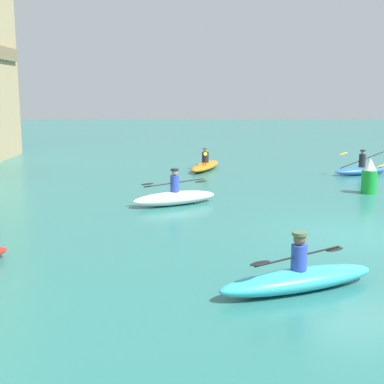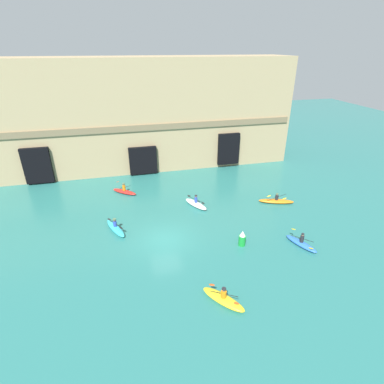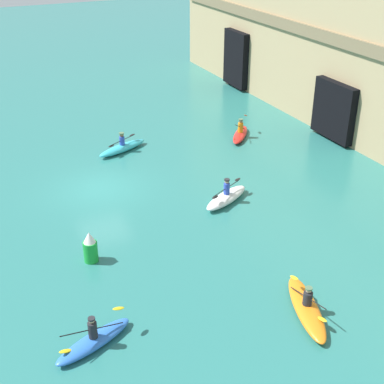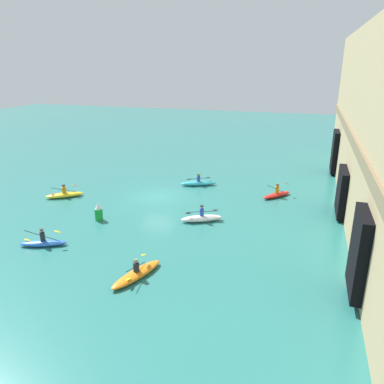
% 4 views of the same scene
% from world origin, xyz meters
% --- Properties ---
extents(ground_plane, '(120.00, 120.00, 0.00)m').
position_xyz_m(ground_plane, '(0.00, 0.00, 0.00)').
color(ground_plane, '#28706B').
extents(cliff_bluff, '(39.79, 6.85, 13.24)m').
position_xyz_m(cliff_bluff, '(-1.04, 17.78, 6.59)').
color(cliff_bluff, tan).
rests_on(cliff_bluff, ground).
extents(kayak_white, '(2.06, 3.00, 1.20)m').
position_xyz_m(kayak_white, '(3.87, 4.99, 0.26)').
color(kayak_white, white).
rests_on(kayak_white, ground).
extents(kayak_red, '(2.71, 2.42, 1.23)m').
position_xyz_m(kayak_red, '(-2.91, 9.62, 0.24)').
color(kayak_red, red).
rests_on(kayak_red, ground).
extents(kayak_cyan, '(1.91, 3.33, 1.14)m').
position_xyz_m(kayak_cyan, '(-3.94, 2.47, 0.25)').
color(kayak_cyan, '#33B2C6').
rests_on(kayak_cyan, ground).
extents(kayak_orange, '(3.56, 1.91, 1.06)m').
position_xyz_m(kayak_orange, '(11.96, 3.74, 0.21)').
color(kayak_orange, orange).
rests_on(kayak_orange, ground).
extents(kayak_yellow, '(2.50, 2.94, 1.10)m').
position_xyz_m(kayak_yellow, '(2.46, -7.37, 0.24)').
color(kayak_yellow, yellow).
rests_on(kayak_yellow, ground).
extents(kayak_blue, '(1.68, 2.89, 1.12)m').
position_xyz_m(kayak_blue, '(10.40, -3.30, 0.22)').
color(kayak_blue, blue).
rests_on(kayak_blue, ground).
extents(marker_buoy, '(0.56, 0.56, 1.31)m').
position_xyz_m(marker_buoy, '(5.84, -2.11, 0.61)').
color(marker_buoy, green).
rests_on(marker_buoy, ground).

